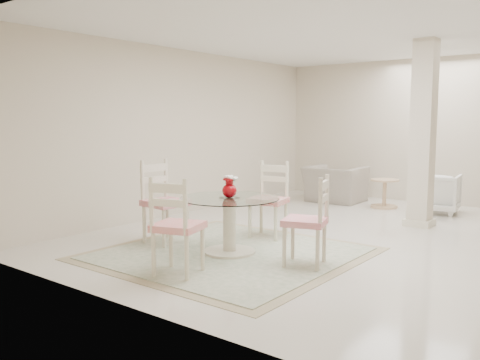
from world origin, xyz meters
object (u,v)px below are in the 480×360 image
Objects in this scene: dining_table at (229,225)px; recliner_taupe at (335,184)px; red_vase at (230,187)px; side_table at (384,195)px; dining_chair_west at (161,195)px; column at (423,134)px; armchair_white at (436,193)px; dining_chair_south at (175,219)px; dining_chair_north at (270,194)px; dining_chair_east at (312,214)px.

dining_table is 1.11× the size of recliner_taupe.
red_vase is 4.19m from side_table.
dining_table is 1.06m from dining_chair_west.
dining_chair_west is 2.28× the size of side_table.
armchair_white is at bearing 96.41° from column.
dining_chair_south is 1.07× the size of recliner_taupe.
dining_chair_south is (1.15, -0.91, -0.03)m from dining_chair_west.
side_table is at bearing -108.14° from dining_chair_south.
dining_chair_west reaches higher than dining_chair_north.
red_vase is 1.04m from dining_chair_east.
column is 4.20m from dining_chair_south.
column is at bearing -32.21° from dining_chair_west.
side_table is (-0.88, -0.08, -0.10)m from armchair_white.
dining_table is 4.36m from armchair_white.
red_vase is 4.32m from recliner_taupe.
recliner_taupe is (-0.95, 5.24, -0.25)m from dining_chair_south.
armchair_white is (0.06, 4.10, -0.23)m from dining_chair_east.
dining_chair_north reaches higher than dining_table.
side_table is (0.32, 3.13, -0.35)m from dining_chair_north.
dining_chair_south is (0.13, -1.02, -0.20)m from red_vase.
red_vase is 0.35× the size of armchair_white.
dining_chair_north reaches higher than armchair_white.
side_table is (0.20, 4.14, -0.55)m from red_vase.
armchair_white is at bearing 161.74° from dining_chair_east.
dining_chair_west reaches higher than dining_chair_east.
dining_chair_east is 1.47× the size of armchair_white.
dining_chair_north is 3.17m from side_table.
red_vase is 1.04m from dining_chair_north.
red_vase reaches higher than side_table.
side_table is at bearing 87.30° from red_vase.
dining_chair_east reaches higher than red_vase.
dining_chair_north is at bearing -145.54° from dining_chair_east.
dining_chair_north reaches higher than recliner_taupe.
dining_table is 0.99× the size of dining_chair_west.
red_vase is at bearing -100.23° from dining_chair_south.
dining_chair_west is 1.05× the size of dining_chair_south.
dining_table is 1.58× the size of armchair_white.
dining_table is at bearing -94.57° from dining_chair_north.
dining_table is 4.30m from recliner_taupe.
dining_chair_west is 1.12× the size of recliner_taupe.
dining_chair_north is at bearing -100.41° from dining_chair_south.
recliner_taupe reaches higher than armchair_white.
dining_chair_south reaches higher than dining_chair_east.
red_vase is (-1.21, -2.96, -0.56)m from column.
recliner_taupe is 2.04× the size of side_table.
column is 1.63m from armchair_white.
side_table is at bearing 130.75° from column.
dining_table is 1.05m from dining_chair_north.
dining_chair_south is at bearing -55.18° from dining_chair_east.
column reaches higher than armchair_white.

